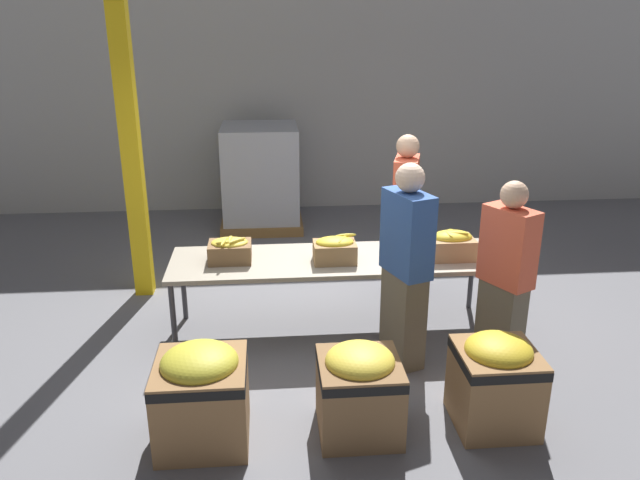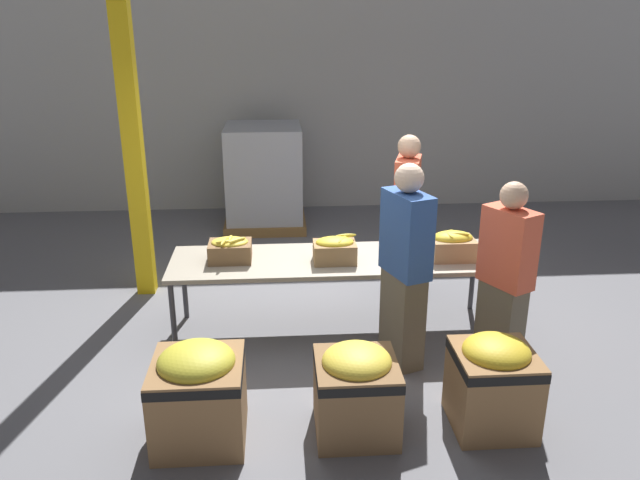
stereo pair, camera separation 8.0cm
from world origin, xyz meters
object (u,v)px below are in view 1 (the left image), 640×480
(volunteer_1, at_px, (505,279))
(donation_bin_0, at_px, (202,392))
(donation_bin_1, at_px, (359,388))
(pallet_stack_0, at_px, (261,178))
(support_pillar, at_px, (127,108))
(volunteer_0, at_px, (406,268))
(volunteer_2, at_px, (404,218))
(banana_box_2, at_px, (452,244))
(banana_box_0, at_px, (230,250))
(banana_box_1, at_px, (335,249))
(donation_bin_2, at_px, (495,379))
(sorting_table, at_px, (334,262))

(volunteer_1, distance_m, donation_bin_0, 2.59)
(donation_bin_1, relative_size, pallet_stack_0, 0.47)
(support_pillar, bearing_deg, volunteer_0, -33.88)
(volunteer_2, relative_size, support_pillar, 0.44)
(support_pillar, relative_size, pallet_stack_0, 2.79)
(banana_box_2, xyz_separation_m, volunteer_2, (-0.27, 0.81, -0.00))
(support_pillar, bearing_deg, volunteer_1, -28.95)
(banana_box_0, xyz_separation_m, donation_bin_1, (0.97, -1.57, -0.49))
(banana_box_1, height_order, donation_bin_2, banana_box_1)
(volunteer_2, height_order, donation_bin_0, volunteer_2)
(volunteer_1, bearing_deg, volunteer_2, -9.21)
(donation_bin_2, xyz_separation_m, support_pillar, (-2.98, 2.60, 1.62))
(volunteer_1, distance_m, volunteer_2, 1.61)
(banana_box_0, bearing_deg, support_pillar, 134.42)
(sorting_table, height_order, banana_box_2, banana_box_2)
(banana_box_2, bearing_deg, donation_bin_1, -125.69)
(volunteer_2, bearing_deg, volunteer_0, 4.73)
(donation_bin_2, height_order, pallet_stack_0, pallet_stack_0)
(sorting_table, relative_size, pallet_stack_0, 2.11)
(donation_bin_1, bearing_deg, donation_bin_0, 180.00)
(donation_bin_0, height_order, support_pillar, support_pillar)
(banana_box_0, relative_size, banana_box_2, 0.97)
(banana_box_1, bearing_deg, volunteer_1, -27.72)
(banana_box_0, xyz_separation_m, volunteer_1, (2.29, -0.80, -0.03))
(volunteer_0, relative_size, donation_bin_1, 2.61)
(banana_box_0, distance_m, support_pillar, 1.84)
(banana_box_2, height_order, support_pillar, support_pillar)
(volunteer_2, xyz_separation_m, donation_bin_1, (-0.80, -2.30, -0.51))
(banana_box_1, bearing_deg, banana_box_0, 174.41)
(volunteer_0, distance_m, donation_bin_1, 1.18)
(donation_bin_1, bearing_deg, banana_box_0, 121.70)
(donation_bin_1, bearing_deg, support_pillar, 127.27)
(banana_box_2, height_order, pallet_stack_0, pallet_stack_0)
(support_pillar, bearing_deg, donation_bin_0, -71.57)
(banana_box_1, xyz_separation_m, donation_bin_1, (0.02, -1.48, -0.50))
(pallet_stack_0, bearing_deg, donation_bin_0, -94.80)
(banana_box_2, relative_size, donation_bin_2, 0.56)
(volunteer_1, relative_size, donation_bin_0, 2.25)
(volunteer_1, relative_size, support_pillar, 0.41)
(donation_bin_2, relative_size, pallet_stack_0, 0.50)
(volunteer_0, distance_m, donation_bin_0, 1.94)
(donation_bin_2, bearing_deg, pallet_stack_0, 109.51)
(support_pillar, bearing_deg, banana_box_0, -45.58)
(donation_bin_0, distance_m, donation_bin_2, 2.11)
(banana_box_1, relative_size, support_pillar, 0.10)
(banana_box_0, bearing_deg, pallet_stack_0, 85.35)
(banana_box_1, distance_m, volunteer_2, 1.16)
(banana_box_0, bearing_deg, volunteer_2, 22.27)
(volunteer_1, bearing_deg, donation_bin_2, 129.81)
(donation_bin_2, bearing_deg, banana_box_2, 87.25)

